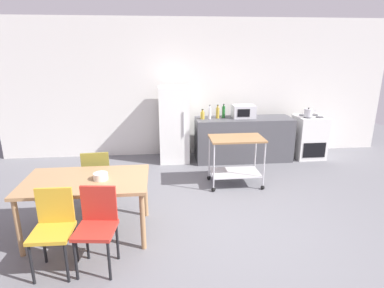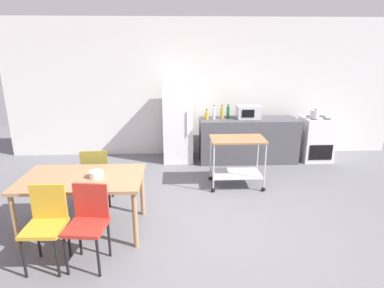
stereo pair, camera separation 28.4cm
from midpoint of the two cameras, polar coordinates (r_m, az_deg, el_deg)
name	(u,v)px [view 1 (the left image)]	position (r m, az deg, el deg)	size (l,w,h in m)	color
ground_plane	(225,226)	(4.40, 4.10, -14.51)	(12.00, 12.00, 0.00)	slate
back_wall	(198,88)	(6.98, -0.16, 9.94)	(8.40, 0.12, 2.90)	silver
kitchen_counter	(243,139)	(6.75, 7.98, 0.87)	(2.00, 0.64, 0.90)	#4C4C51
dining_table	(86,185)	(4.18, -20.28, -6.99)	(1.50, 0.90, 0.75)	#A37A51
chair_red	(97,223)	(3.63, -18.88, -13.27)	(0.45, 0.45, 0.89)	#B72D23
chair_mustard	(53,225)	(3.76, -25.65, -13.04)	(0.41, 0.41, 0.89)	gold
chair_olive	(97,175)	(4.89, -18.21, -5.26)	(0.43, 0.43, 0.89)	olive
stove_oven	(309,137)	(7.24, 19.16, 1.20)	(0.60, 0.61, 0.92)	white
refrigerator	(174,125)	(6.58, -4.51, 3.49)	(0.60, 0.63, 1.55)	white
kitchen_cart	(236,153)	(5.43, 6.41, -1.67)	(0.91, 0.57, 0.85)	olive
bottle_sesame_oil	(202,115)	(6.47, 0.63, 5.20)	(0.08, 0.08, 0.20)	gold
bottle_olive_oil	(210,113)	(6.49, 1.92, 5.57)	(0.06, 0.06, 0.28)	silver
bottle_sparkling_water	(218,113)	(6.56, 3.37, 5.63)	(0.07, 0.07, 0.28)	gold
bottle_vinegar	(224,112)	(6.61, 4.45, 5.77)	(0.06, 0.06, 0.28)	#1E6628
microwave	(243,111)	(6.67, 8.00, 5.81)	(0.46, 0.35, 0.26)	silver
fruit_bowl	(101,176)	(4.08, -17.99, -5.55)	(0.17, 0.17, 0.08)	white
kettle	(308,113)	(6.99, 19.04, 5.30)	(0.24, 0.17, 0.19)	silver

